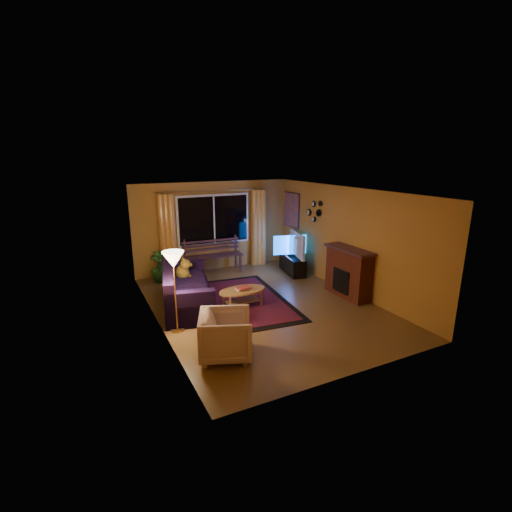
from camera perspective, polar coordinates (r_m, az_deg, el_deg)
name	(u,v)px	position (r m, az deg, el deg)	size (l,w,h in m)	color
floor	(262,305)	(8.28, 0.93, -7.59)	(4.50, 6.00, 0.02)	brown
ceiling	(263,190)	(7.66, 1.01, 10.05)	(4.50, 6.00, 0.02)	white
wall_back	(214,226)	(10.58, -6.55, 4.54)	(4.50, 0.02, 2.50)	#B57D35
wall_left	(155,264)	(7.16, -15.32, -1.16)	(0.02, 6.00, 2.50)	#B57D35
wall_right	(346,240)	(9.11, 13.72, 2.44)	(0.02, 6.00, 2.50)	#B57D35
window	(214,220)	(10.48, -6.47, 5.56)	(2.00, 0.02, 1.30)	black
curtain_rod	(214,191)	(10.33, -6.51, 9.90)	(0.03, 0.03, 3.20)	#BF8C3F
curtain_left	(167,236)	(10.11, -13.49, 2.96)	(0.36, 0.36, 2.24)	orange
curtain_right	(258,228)	(11.01, 0.33, 4.38)	(0.36, 0.36, 2.24)	orange
bench	(213,264)	(10.43, -6.58, -1.29)	(1.65, 0.48, 0.49)	#3A1F27
potted_plant	(160,267)	(9.91, -14.57, -1.61)	(0.46, 0.46, 0.82)	#235B1E
sofa	(187,287)	(8.17, -10.57, -4.67)	(0.96, 2.25, 0.91)	black
dog	(182,270)	(8.58, -11.27, -2.13)	(0.31, 0.43, 0.47)	olive
armchair	(226,333)	(6.16, -4.66, -11.71)	(0.82, 0.77, 0.85)	beige
floor_lamp	(175,292)	(7.00, -12.32, -5.43)	(0.26, 0.26, 1.55)	#BF8C3F
rug	(241,300)	(8.49, -2.34, -6.85)	(1.97, 3.12, 0.02)	maroon
coffee_table	(242,298)	(8.15, -2.11, -6.45)	(1.06, 1.06, 0.39)	#B37E44
tv_console	(292,264)	(10.43, 5.63, -1.30)	(0.38, 1.15, 0.48)	black
television	(293,244)	(10.28, 5.72, 1.78)	(1.17, 0.15, 0.67)	black
fireplace	(348,274)	(8.86, 14.04, -2.63)	(0.40, 1.20, 1.10)	maroon
mirror_cluster	(314,210)	(9.99, 8.91, 7.02)	(0.06, 0.60, 0.56)	black
painting	(291,210)	(10.97, 5.45, 7.08)	(0.04, 0.76, 0.96)	#EA5E0D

